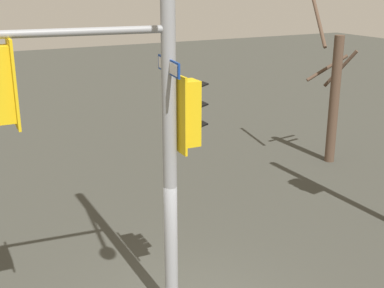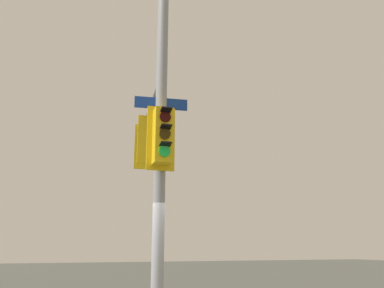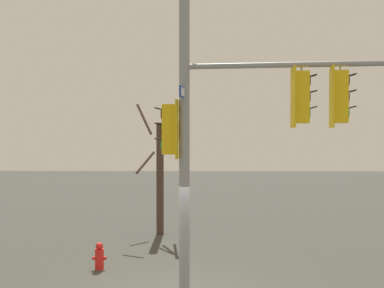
# 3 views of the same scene
# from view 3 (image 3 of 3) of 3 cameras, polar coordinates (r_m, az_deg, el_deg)

# --- Properties ---
(main_signal_pole_assembly) EXTENTS (5.13, 4.01, 8.49)m
(main_signal_pole_assembly) POSITION_cam_3_polar(r_m,az_deg,el_deg) (10.76, 4.09, 5.87)
(main_signal_pole_assembly) COLOR gray
(main_signal_pole_assembly) RESTS_ON ground
(fire_hydrant) EXTENTS (0.38, 0.24, 0.73)m
(fire_hydrant) POSITION_cam_3_polar(r_m,az_deg,el_deg) (13.67, -10.87, -12.92)
(fire_hydrant) COLOR red
(fire_hydrant) RESTS_ON ground
(bare_tree_across_street) EXTENTS (1.94, 1.92, 5.05)m
(bare_tree_across_street) POSITION_cam_3_polar(r_m,az_deg,el_deg) (17.91, -3.72, -2.99)
(bare_tree_across_street) COLOR #46332A
(bare_tree_across_street) RESTS_ON ground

